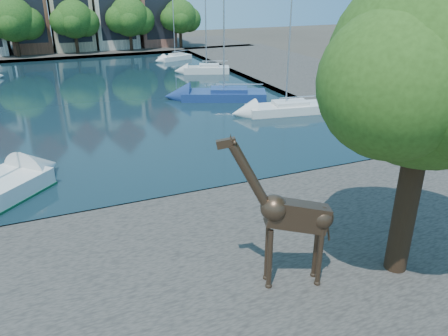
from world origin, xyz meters
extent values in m
plane|color=#38332B|center=(0.00, 0.00, 0.00)|extent=(160.00, 160.00, 0.00)
cube|color=black|center=(0.00, 24.00, 0.04)|extent=(38.00, 50.00, 0.08)
cube|color=#4A4640|center=(0.00, -7.00, 0.25)|extent=(50.00, 14.00, 0.50)
cube|color=#4A4640|center=(0.00, 56.00, 0.25)|extent=(60.00, 16.00, 0.50)
cube|color=#4A4640|center=(25.00, 24.00, 0.25)|extent=(14.00, 52.00, 0.50)
cylinder|color=#332114|center=(7.50, -9.00, 3.25)|extent=(0.80, 0.80, 5.50)
sphere|color=#274714|center=(7.50, -9.00, 7.92)|extent=(6.40, 6.40, 6.40)
sphere|color=#274714|center=(5.74, -9.40, 7.60)|extent=(4.48, 4.48, 4.48)
cube|color=brown|center=(-4.00, 56.00, 7.00)|extent=(5.39, 9.00, 13.00)
cube|color=black|center=(-4.00, 51.52, 7.00)|extent=(4.40, 0.05, 9.75)
cube|color=tan|center=(2.00, 56.00, 6.25)|extent=(5.88, 9.00, 11.50)
cube|color=black|center=(2.00, 51.52, 6.25)|extent=(4.80, 0.05, 8.62)
cube|color=beige|center=(8.50, 56.00, 6.50)|extent=(6.37, 9.00, 12.00)
cube|color=black|center=(8.50, 51.52, 6.50)|extent=(5.20, 0.05, 9.00)
cube|color=brown|center=(15.00, 56.00, 5.75)|extent=(5.39, 9.00, 10.50)
cube|color=black|center=(15.00, 51.52, 5.75)|extent=(4.40, 0.05, 7.88)
cylinder|color=#332114|center=(-6.00, 50.50, 2.10)|extent=(0.50, 0.50, 3.20)
sphere|color=#154213|center=(-6.00, 50.50, 5.50)|extent=(6.00, 6.00, 6.00)
sphere|color=#154213|center=(-4.20, 50.80, 4.90)|extent=(4.50, 4.50, 4.50)
sphere|color=#154213|center=(-7.65, 50.10, 5.20)|extent=(4.20, 4.20, 4.20)
cylinder|color=#332114|center=(2.00, 50.50, 2.10)|extent=(0.50, 0.50, 3.20)
sphere|color=#154213|center=(2.00, 50.50, 5.32)|extent=(5.40, 5.40, 5.40)
sphere|color=#154213|center=(3.62, 50.80, 4.78)|extent=(4.05, 4.05, 4.05)
sphere|color=#154213|center=(0.51, 50.10, 5.05)|extent=(3.78, 3.78, 3.78)
cylinder|color=#332114|center=(10.00, 50.50, 2.10)|extent=(0.50, 0.50, 3.20)
sphere|color=#154213|center=(10.00, 50.50, 5.44)|extent=(5.80, 5.80, 5.80)
sphere|color=#154213|center=(11.74, 50.80, 4.86)|extent=(4.35, 4.35, 4.35)
sphere|color=#154213|center=(8.40, 50.10, 5.15)|extent=(4.06, 4.06, 4.06)
cylinder|color=#332114|center=(18.00, 50.50, 2.10)|extent=(0.50, 0.50, 3.20)
sphere|color=#154213|center=(18.00, 50.50, 5.26)|extent=(5.20, 5.20, 5.20)
sphere|color=#154213|center=(19.56, 50.80, 4.74)|extent=(3.90, 3.90, 3.90)
sphere|color=#154213|center=(16.57, 50.10, 5.00)|extent=(3.64, 3.64, 3.64)
cylinder|color=#3D2C1E|center=(2.61, -8.19, 1.64)|extent=(0.17, 0.17, 2.28)
cylinder|color=#3D2C1E|center=(2.76, -7.73, 1.64)|extent=(0.17, 0.17, 2.28)
cylinder|color=#3D2C1E|center=(4.27, -8.71, 1.64)|extent=(0.17, 0.17, 2.28)
cylinder|color=#3D2C1E|center=(4.41, -8.26, 1.64)|extent=(0.17, 0.17, 2.28)
cube|color=#3D2C1E|center=(3.56, -8.24, 3.16)|extent=(2.29, 1.24, 1.33)
cylinder|color=#3D2C1E|center=(2.02, -7.75, 4.64)|extent=(1.49, 0.75, 2.36)
cube|color=#3D2C1E|center=(1.28, -7.51, 5.80)|extent=(0.66, 0.38, 0.36)
cube|color=silver|center=(15.00, 11.95, 0.54)|extent=(6.80, 3.24, 0.91)
cube|color=silver|center=(15.00, 11.95, 0.84)|extent=(3.07, 2.01, 0.51)
cylinder|color=#B2B2B7|center=(15.00, 11.95, 5.38)|extent=(0.12, 0.12, 9.18)
cube|color=navy|center=(12.00, 18.25, 0.58)|extent=(8.23, 5.57, 0.99)
cube|color=navy|center=(12.00, 18.25, 0.91)|extent=(3.88, 3.09, 0.55)
cylinder|color=#B2B2B7|center=(12.00, 18.25, 5.97)|extent=(0.13, 0.13, 10.24)
cube|color=silver|center=(15.00, 30.87, 0.58)|extent=(5.75, 3.65, 1.00)
cube|color=silver|center=(15.00, 30.87, 0.91)|extent=(2.69, 2.06, 0.56)
cylinder|color=#B2B2B7|center=(15.00, 30.87, 5.62)|extent=(0.13, 0.13, 9.51)
cube|color=silver|center=(14.30, 41.60, 0.48)|extent=(5.03, 3.21, 0.80)
cube|color=silver|center=(14.30, 41.60, 0.75)|extent=(2.35, 1.81, 0.44)
cylinder|color=#B2B2B7|center=(14.30, 41.60, 4.43)|extent=(0.11, 0.11, 7.46)
camera|label=1|loc=(-3.61, -19.00, 10.32)|focal=35.00mm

